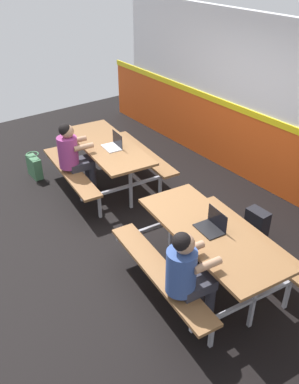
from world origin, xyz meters
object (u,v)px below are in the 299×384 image
object	(u,v)px
tote_bag_bright	(34,166)
laptop_silver	(114,145)
picnic_table_left	(108,154)
laptop_dark	(212,226)
student_further	(188,272)
backpack_dark	(257,225)
student_nearer	(73,154)
picnic_table_right	(209,243)

from	to	relation	value
tote_bag_bright	laptop_silver	bearing A→B (deg)	37.31
tote_bag_bright	picnic_table_left	bearing A→B (deg)	41.01
laptop_silver	picnic_table_left	bearing A→B (deg)	-173.55
laptop_dark	student_further	bearing A→B (deg)	-62.38
student_further	backpack_dark	distance (m)	1.85
picnic_table_left	tote_bag_bright	world-z (taller)	picnic_table_left
student_nearer	laptop_dark	world-z (taller)	student_nearer
laptop_dark	backpack_dark	world-z (taller)	laptop_dark
picnic_table_right	laptop_dark	distance (m)	0.22
laptop_silver	backpack_dark	bearing A→B (deg)	20.62
picnic_table_right	backpack_dark	xyz separation A→B (m)	(-0.20, 1.11, -0.36)
tote_bag_bright	student_nearer	bearing A→B (deg)	18.73
student_further	tote_bag_bright	xyz separation A→B (m)	(-3.89, -0.00, -0.51)
picnic_table_left	tote_bag_bright	distance (m)	1.37
student_further	laptop_silver	world-z (taller)	student_further
picnic_table_right	laptop_silver	distance (m)	2.44
picnic_table_right	picnic_table_left	bearing A→B (deg)	174.24
student_nearer	laptop_dark	distance (m)	2.66
laptop_dark	tote_bag_bright	bearing A→B (deg)	-169.78
picnic_table_right	tote_bag_bright	distance (m)	3.64
picnic_table_right	laptop_dark	size ratio (longest dim) A/B	5.77
backpack_dark	laptop_dark	bearing A→B (deg)	-80.01
backpack_dark	student_further	bearing A→B (deg)	-73.01
picnic_table_left	tote_bag_bright	size ratio (longest dim) A/B	4.61
student_nearer	backpack_dark	distance (m)	2.87
picnic_table_left	laptop_silver	size ratio (longest dim) A/B	5.77
laptop_silver	tote_bag_bright	size ratio (longest dim) A/B	0.80
picnic_table_left	tote_bag_bright	xyz separation A→B (m)	(-0.99, -0.86, -0.38)
student_nearer	tote_bag_bright	distance (m)	1.10
picnic_table_left	picnic_table_right	xyz separation A→B (m)	(2.58, -0.26, 0.00)
student_nearer	tote_bag_bright	bearing A→B (deg)	-161.27
student_further	laptop_dark	world-z (taller)	student_further
backpack_dark	picnic_table_right	bearing A→B (deg)	-79.72
student_nearer	student_further	world-z (taller)	same
student_nearer	laptop_silver	world-z (taller)	student_nearer
laptop_dark	tote_bag_bright	xyz separation A→B (m)	(-3.56, -0.64, -0.59)
student_nearer	backpack_dark	world-z (taller)	student_nearer
laptop_dark	tote_bag_bright	world-z (taller)	laptop_dark
picnic_table_right	laptop_silver	world-z (taller)	laptop_silver
laptop_silver	picnic_table_right	bearing A→B (deg)	-6.58
student_nearer	student_further	xyz separation A→B (m)	(2.97, -0.31, 0.00)
picnic_table_left	student_further	world-z (taller)	student_further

